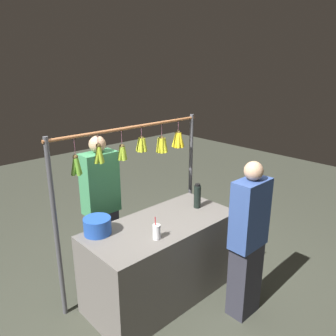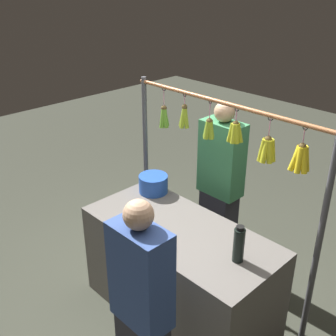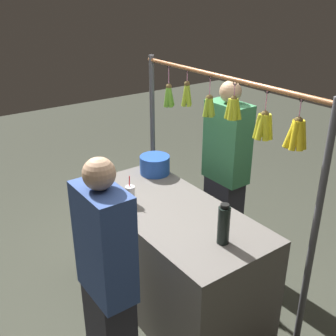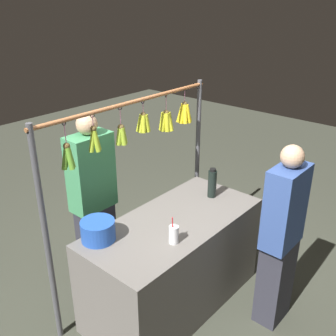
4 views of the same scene
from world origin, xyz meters
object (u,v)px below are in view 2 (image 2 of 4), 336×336
(drink_cup, at_px, (140,219))
(water_bottle, at_px, (239,244))
(blue_bucket, at_px, (153,184))
(customer_person, at_px, (142,315))
(vendor_person, at_px, (220,189))

(drink_cup, bearing_deg, water_bottle, -165.05)
(water_bottle, xyz_separation_m, blue_bucket, (1.11, -0.24, -0.05))
(drink_cup, relative_size, customer_person, 0.14)
(drink_cup, bearing_deg, vendor_person, -90.97)
(water_bottle, height_order, blue_bucket, water_bottle)
(drink_cup, distance_m, vendor_person, 0.95)
(water_bottle, distance_m, vendor_person, 1.07)
(water_bottle, relative_size, customer_person, 0.18)
(blue_bucket, height_order, customer_person, customer_person)
(customer_person, bearing_deg, vendor_person, -67.06)
(water_bottle, relative_size, drink_cup, 1.26)
(vendor_person, relative_size, customer_person, 1.05)
(water_bottle, xyz_separation_m, drink_cup, (0.77, 0.21, -0.06))
(vendor_person, bearing_deg, drink_cup, 89.03)
(blue_bucket, distance_m, drink_cup, 0.56)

